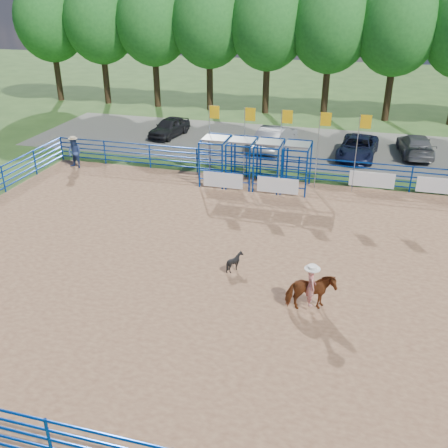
{
  "coord_description": "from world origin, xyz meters",
  "views": [
    {
      "loc": [
        2.93,
        -16.7,
        10.17
      ],
      "look_at": [
        -1.89,
        1.0,
        1.3
      ],
      "focal_mm": 40.0,
      "sensor_mm": 36.0,
      "label": 1
    }
  ],
  "objects": [
    {
      "name": "ground",
      "position": [
        0.0,
        0.0,
        0.0
      ],
      "size": [
        120.0,
        120.0,
        0.0
      ],
      "primitive_type": "plane",
      "color": "#3E6327",
      "rests_on": "ground"
    },
    {
      "name": "arena_dirt",
      "position": [
        0.0,
        0.0,
        0.01
      ],
      "size": [
        30.0,
        20.0,
        0.02
      ],
      "primitive_type": "cube",
      "color": "#9F724F",
      "rests_on": "ground"
    },
    {
      "name": "gravel_strip",
      "position": [
        0.0,
        17.0,
        0.01
      ],
      "size": [
        40.0,
        10.0,
        0.01
      ],
      "primitive_type": "cube",
      "color": "slate",
      "rests_on": "ground"
    },
    {
      "name": "horse_and_rider",
      "position": [
        2.02,
        -2.19,
        0.86
      ],
      "size": [
        1.79,
        1.23,
        2.43
      ],
      "color": "brown",
      "rests_on": "arena_dirt"
    },
    {
      "name": "calf",
      "position": [
        -1.09,
        -0.35,
        0.4
      ],
      "size": [
        0.82,
        0.76,
        0.75
      ],
      "primitive_type": "imported",
      "rotation": [
        0.0,
        0.0,
        1.83
      ],
      "color": "black",
      "rests_on": "arena_dirt"
    },
    {
      "name": "spectator_cowboy",
      "position": [
        -13.4,
        8.87,
        0.97
      ],
      "size": [
        0.99,
        0.82,
        1.9
      ],
      "color": "navy",
      "rests_on": "arena_dirt"
    },
    {
      "name": "car_a",
      "position": [
        -10.37,
        16.88,
        0.69
      ],
      "size": [
        2.3,
        4.24,
        1.37
      ],
      "primitive_type": "imported",
      "rotation": [
        0.0,
        0.0,
        -0.18
      ],
      "color": "black",
      "rests_on": "gravel_strip"
    },
    {
      "name": "car_b",
      "position": [
        -2.35,
        15.82,
        0.81
      ],
      "size": [
        2.48,
        5.09,
        1.61
      ],
      "primitive_type": "imported",
      "rotation": [
        0.0,
        0.0,
        2.98
      ],
      "color": "gray",
      "rests_on": "gravel_strip"
    },
    {
      "name": "car_c",
      "position": [
        3.08,
        15.38,
        0.69
      ],
      "size": [
        2.74,
        5.09,
        1.36
      ],
      "primitive_type": "imported",
      "rotation": [
        0.0,
        0.0,
        -0.1
      ],
      "color": "#151B35",
      "rests_on": "gravel_strip"
    },
    {
      "name": "car_d",
      "position": [
        6.7,
        16.87,
        0.69
      ],
      "size": [
        2.31,
        4.84,
        1.36
      ],
      "primitive_type": "imported",
      "rotation": [
        0.0,
        0.0,
        3.23
      ],
      "color": "slate",
      "rests_on": "gravel_strip"
    },
    {
      "name": "perimeter_fence",
      "position": [
        0.0,
        0.0,
        0.75
      ],
      "size": [
        30.1,
        20.1,
        1.5
      ],
      "color": "#063296",
      "rests_on": "ground"
    },
    {
      "name": "chute_assembly",
      "position": [
        -1.9,
        8.84,
        1.26
      ],
      "size": [
        19.32,
        2.41,
        4.2
      ],
      "color": "#063296",
      "rests_on": "ground"
    },
    {
      "name": "treeline",
      "position": [
        0.0,
        26.0,
        7.53
      ],
      "size": [
        56.4,
        6.4,
        11.24
      ],
      "color": "#3F2B19",
      "rests_on": "ground"
    }
  ]
}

